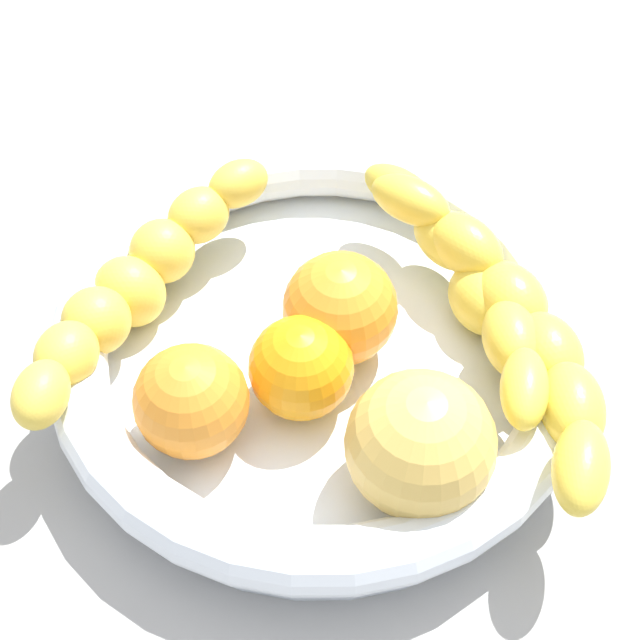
% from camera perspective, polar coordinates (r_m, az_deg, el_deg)
% --- Properties ---
extents(kitchen_counter, '(1.20, 1.20, 0.03)m').
position_cam_1_polar(kitchen_counter, '(0.57, 0.00, -4.08)').
color(kitchen_counter, '#9F9D9B').
rests_on(kitchen_counter, ground).
extents(fruit_bowl, '(0.31, 0.31, 0.05)m').
position_cam_1_polar(fruit_bowl, '(0.53, 0.00, -1.48)').
color(fruit_bowl, white).
rests_on(fruit_bowl, kitchen_counter).
extents(banana_draped_left, '(0.11, 0.19, 0.06)m').
position_cam_1_polar(banana_draped_left, '(0.53, 9.49, 1.92)').
color(banana_draped_left, yellow).
rests_on(banana_draped_left, fruit_bowl).
extents(banana_draped_right, '(0.14, 0.23, 0.05)m').
position_cam_1_polar(banana_draped_right, '(0.52, 11.93, -0.16)').
color(banana_draped_right, yellow).
rests_on(banana_draped_right, fruit_bowl).
extents(banana_arching_top, '(0.12, 0.21, 0.06)m').
position_cam_1_polar(banana_arching_top, '(0.54, -11.36, 2.18)').
color(banana_arching_top, yellow).
rests_on(banana_arching_top, fruit_bowl).
extents(orange_front, '(0.07, 0.07, 0.07)m').
position_cam_1_polar(orange_front, '(0.51, 1.25, 0.72)').
color(orange_front, orange).
rests_on(orange_front, fruit_bowl).
extents(orange_mid_left, '(0.06, 0.06, 0.06)m').
position_cam_1_polar(orange_mid_left, '(0.50, -1.18, -2.96)').
color(orange_mid_left, orange).
rests_on(orange_mid_left, fruit_bowl).
extents(orange_mid_right, '(0.06, 0.06, 0.06)m').
position_cam_1_polar(orange_mid_right, '(0.49, -7.96, -4.99)').
color(orange_mid_right, orange).
rests_on(orange_mid_right, fruit_bowl).
extents(apple_yellow, '(0.08, 0.08, 0.08)m').
position_cam_1_polar(apple_yellow, '(0.46, 6.22, -7.67)').
color(apple_yellow, '#E9BB56').
rests_on(apple_yellow, fruit_bowl).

